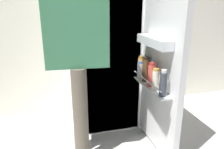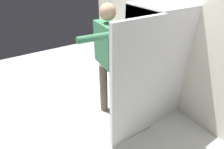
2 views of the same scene
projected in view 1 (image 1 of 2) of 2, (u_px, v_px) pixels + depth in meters
ground_plane at (116, 147)px, 2.05m from camera, size 6.62×6.62×0.00m
kitchen_wall at (93, 7)px, 2.54m from camera, size 4.40×0.10×2.48m
refrigerator at (105, 50)px, 2.28m from camera, size 0.72×1.31×1.63m
person at (78, 43)px, 1.64m from camera, size 0.56×0.80×1.65m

